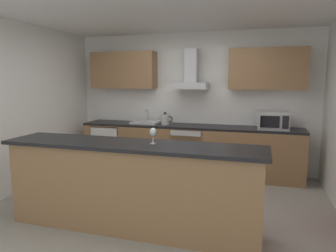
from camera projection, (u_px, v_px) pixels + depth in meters
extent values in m
cube|color=gray|center=(161.00, 207.00, 4.25)|extent=(5.57, 4.88, 0.02)
cube|color=white|center=(160.00, 8.00, 3.87)|extent=(5.57, 4.88, 0.02)
cube|color=white|center=(193.00, 102.00, 5.96)|extent=(5.57, 0.12, 2.60)
cube|color=white|center=(16.00, 108.00, 4.73)|extent=(0.12, 4.88, 2.60)
cube|color=white|center=(192.00, 106.00, 5.90)|extent=(3.88, 0.02, 0.66)
cube|color=olive|center=(188.00, 150.00, 5.72)|extent=(4.02, 0.60, 0.86)
cube|color=black|center=(188.00, 126.00, 5.66)|extent=(4.02, 0.60, 0.04)
cube|color=olive|center=(132.00, 188.00, 3.54)|extent=(2.90, 0.52, 0.98)
cube|color=black|center=(131.00, 145.00, 3.47)|extent=(3.00, 0.64, 0.04)
cube|color=olive|center=(124.00, 70.00, 6.03)|extent=(1.29, 0.32, 0.70)
cube|color=olive|center=(267.00, 69.00, 5.27)|extent=(1.29, 0.32, 0.70)
cube|color=slate|center=(189.00, 149.00, 5.69)|extent=(0.60, 0.56, 0.80)
cube|color=black|center=(185.00, 156.00, 5.43)|extent=(0.50, 0.02, 0.48)
cube|color=#B7BABC|center=(185.00, 133.00, 5.37)|extent=(0.54, 0.02, 0.09)
cylinder|color=#B7BABC|center=(185.00, 143.00, 5.36)|extent=(0.49, 0.02, 0.02)
cube|color=white|center=(111.00, 146.00, 6.15)|extent=(0.58, 0.56, 0.85)
cube|color=silver|center=(104.00, 149.00, 5.88)|extent=(0.55, 0.02, 0.80)
cylinder|color=#B7BABC|center=(114.00, 147.00, 5.79)|extent=(0.02, 0.02, 0.38)
cube|color=#B7BABC|center=(273.00, 120.00, 5.17)|extent=(0.50, 0.36, 0.30)
cube|color=black|center=(270.00, 122.00, 5.00)|extent=(0.30, 0.02, 0.19)
cube|color=black|center=(286.00, 122.00, 4.93)|extent=(0.10, 0.01, 0.21)
cube|color=silver|center=(146.00, 122.00, 5.87)|extent=(0.50, 0.40, 0.04)
cylinder|color=#B7BABC|center=(148.00, 116.00, 5.97)|extent=(0.03, 0.03, 0.26)
cylinder|color=#B7BABC|center=(147.00, 110.00, 5.88)|extent=(0.03, 0.16, 0.03)
cylinder|color=#B7BABC|center=(165.00, 119.00, 5.71)|extent=(0.15, 0.15, 0.20)
sphere|color=black|center=(165.00, 113.00, 5.69)|extent=(0.06, 0.06, 0.06)
cone|color=#B7BABC|center=(160.00, 117.00, 5.73)|extent=(0.09, 0.04, 0.07)
torus|color=black|center=(170.00, 119.00, 5.68)|extent=(0.11, 0.02, 0.11)
cube|color=#B7BABC|center=(191.00, 86.00, 5.62)|extent=(0.62, 0.45, 0.12)
cube|color=#B7BABC|center=(192.00, 66.00, 5.61)|extent=(0.22, 0.22, 0.60)
cylinder|color=silver|center=(153.00, 143.00, 3.44)|extent=(0.07, 0.07, 0.01)
cylinder|color=silver|center=(153.00, 139.00, 3.43)|extent=(0.01, 0.01, 0.09)
ellipsoid|color=silver|center=(153.00, 132.00, 3.42)|extent=(0.08, 0.08, 0.10)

